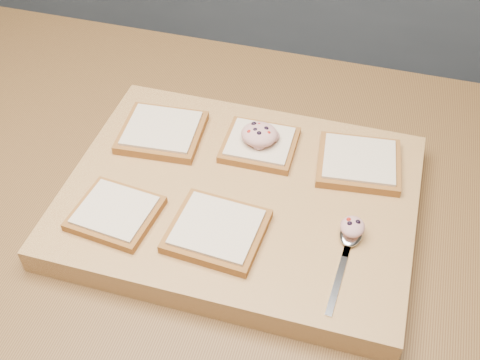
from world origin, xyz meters
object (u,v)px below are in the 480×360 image
(cutting_board, at_px, (240,200))
(bread_far_center, at_px, (260,144))
(tuna_salad_dollop, at_px, (259,134))
(spoon, at_px, (349,240))

(cutting_board, xyz_separation_m, bread_far_center, (0.00, 0.10, 0.03))
(bread_far_center, relative_size, tuna_salad_dollop, 1.98)
(bread_far_center, height_order, spoon, bread_far_center)
(cutting_board, relative_size, tuna_salad_dollop, 8.93)
(cutting_board, relative_size, spoon, 3.22)
(tuna_salad_dollop, bearing_deg, cutting_board, -92.03)
(cutting_board, xyz_separation_m, tuna_salad_dollop, (0.00, 0.10, 0.05))
(cutting_board, distance_m, tuna_salad_dollop, 0.11)
(cutting_board, distance_m, bread_far_center, 0.10)
(bread_far_center, bearing_deg, cutting_board, -92.56)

